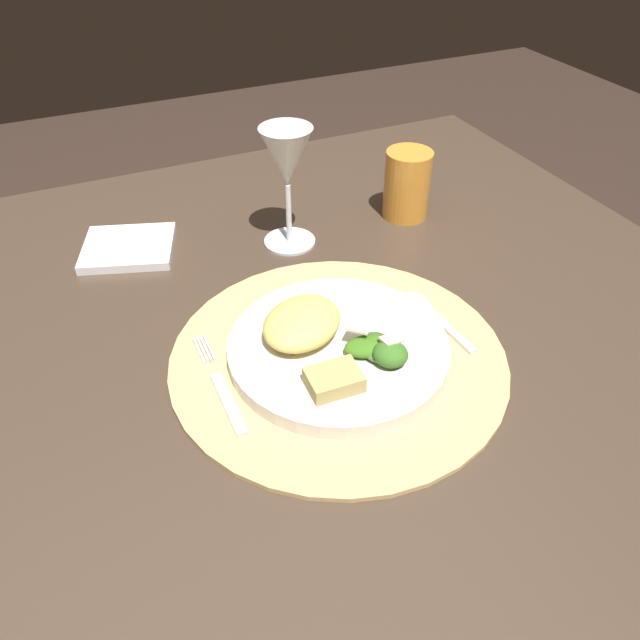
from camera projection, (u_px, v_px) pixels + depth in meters
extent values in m
plane|color=#31231B|center=(291.00, 615.00, 1.23)|extent=(6.00, 6.00, 0.00)
cube|color=#423226|center=(272.00, 330.00, 0.75)|extent=(1.18, 0.97, 0.02)
cylinder|color=#403428|center=(422.00, 294.00, 1.44)|extent=(0.07, 0.07, 0.74)
cylinder|color=tan|center=(338.00, 357.00, 0.70)|extent=(0.38, 0.38, 0.01)
cylinder|color=silver|center=(338.00, 349.00, 0.69)|extent=(0.25, 0.25, 0.02)
ellipsoid|color=#EACD63|center=(302.00, 323.00, 0.68)|extent=(0.13, 0.13, 0.03)
ellipsoid|color=#396A22|center=(390.00, 354.00, 0.65)|extent=(0.05, 0.05, 0.02)
ellipsoid|color=#3B6D1B|center=(369.00, 346.00, 0.67)|extent=(0.06, 0.04, 0.02)
ellipsoid|color=#486034|center=(377.00, 347.00, 0.67)|extent=(0.05, 0.06, 0.01)
cube|color=beige|center=(392.00, 339.00, 0.65)|extent=(0.03, 0.02, 0.01)
cube|color=beige|center=(359.00, 328.00, 0.67)|extent=(0.03, 0.03, 0.01)
cube|color=tan|center=(334.00, 380.00, 0.62)|extent=(0.06, 0.04, 0.02)
cube|color=silver|center=(229.00, 403.00, 0.63)|extent=(0.01, 0.09, 0.00)
cube|color=silver|center=(199.00, 351.00, 0.70)|extent=(0.00, 0.05, 0.00)
cube|color=silver|center=(202.00, 350.00, 0.70)|extent=(0.00, 0.05, 0.00)
cube|color=silver|center=(206.00, 349.00, 0.70)|extent=(0.00, 0.05, 0.00)
cube|color=silver|center=(209.00, 348.00, 0.70)|extent=(0.00, 0.05, 0.00)
cube|color=silver|center=(449.00, 329.00, 0.73)|extent=(0.02, 0.09, 0.00)
ellipsoid|color=silver|center=(418.00, 301.00, 0.77)|extent=(0.03, 0.04, 0.01)
cube|color=white|center=(129.00, 248.00, 0.87)|extent=(0.15, 0.14, 0.01)
cylinder|color=silver|center=(290.00, 241.00, 0.89)|extent=(0.07, 0.07, 0.00)
cylinder|color=silver|center=(289.00, 213.00, 0.86)|extent=(0.01, 0.01, 0.09)
cone|color=silver|center=(287.00, 157.00, 0.81)|extent=(0.07, 0.07, 0.08)
cylinder|color=orange|center=(407.00, 185.00, 0.92)|extent=(0.07, 0.07, 0.10)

